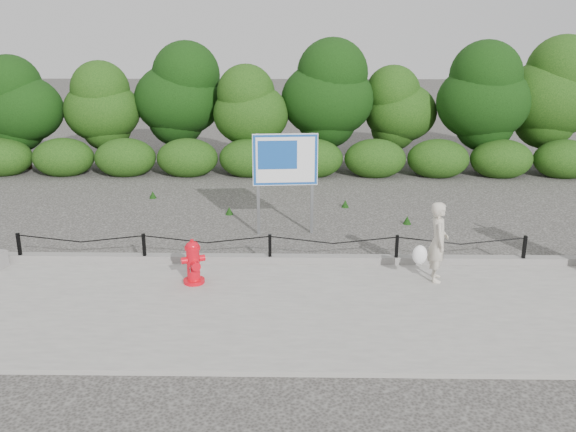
% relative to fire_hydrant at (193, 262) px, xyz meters
% --- Properties ---
extents(ground, '(90.00, 90.00, 0.00)m').
position_rel_fire_hydrant_xyz_m(ground, '(1.35, 1.00, -0.48)').
color(ground, '#2D2B28').
rests_on(ground, ground).
extents(sidewalk, '(14.00, 4.00, 0.08)m').
position_rel_fire_hydrant_xyz_m(sidewalk, '(1.35, -1.00, -0.44)').
color(sidewalk, gray).
rests_on(sidewalk, ground).
extents(curb, '(14.00, 0.22, 0.14)m').
position_rel_fire_hydrant_xyz_m(curb, '(1.35, 1.05, -0.33)').
color(curb, slate).
rests_on(curb, sidewalk).
extents(chain_barrier, '(10.06, 0.06, 0.60)m').
position_rel_fire_hydrant_xyz_m(chain_barrier, '(1.35, 1.00, -0.02)').
color(chain_barrier, black).
rests_on(chain_barrier, sidewalk).
extents(treeline, '(20.21, 3.40, 4.23)m').
position_rel_fire_hydrant_xyz_m(treeline, '(2.34, 9.95, 1.84)').
color(treeline, black).
rests_on(treeline, ground).
extents(fire_hydrant, '(0.52, 0.52, 0.84)m').
position_rel_fire_hydrant_xyz_m(fire_hydrant, '(0.00, 0.00, 0.00)').
color(fire_hydrant, red).
rests_on(fire_hydrant, sidewalk).
extents(pedestrian, '(0.69, 0.58, 1.50)m').
position_rel_fire_hydrant_xyz_m(pedestrian, '(4.44, 0.21, 0.34)').
color(pedestrian, '#BFB6A4').
rests_on(pedestrian, sidewalk).
extents(advertising_sign, '(1.46, 0.24, 2.33)m').
position_rel_fire_hydrant_xyz_m(advertising_sign, '(1.61, 3.01, 1.16)').
color(advertising_sign, slate).
rests_on(advertising_sign, ground).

